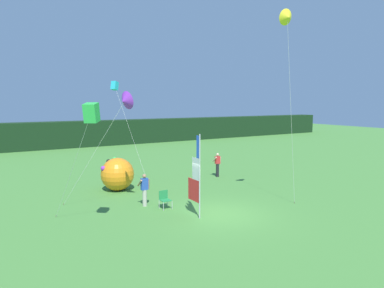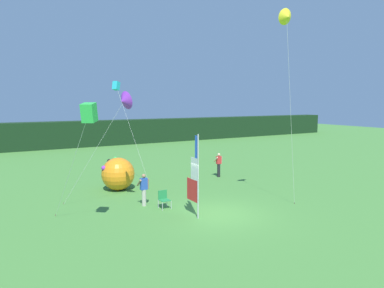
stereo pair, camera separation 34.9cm
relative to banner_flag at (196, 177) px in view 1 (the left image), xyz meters
The scene contains 11 objects.
ground_plane 2.20m from the banner_flag, 14.41° to the right, with size 120.00×120.00×0.00m, color #478438.
distant_treeline 28.74m from the banner_flag, 87.73° to the left, with size 80.00×2.40×3.03m, color black.
banner_flag is the anchor object (origin of this frame).
person_near_banner 3.24m from the banner_flag, 116.55° to the left, with size 0.55×0.48×1.67m.
person_mid_field 8.86m from the banner_flag, 48.13° to the left, with size 0.55×0.48×1.70m.
inflatable_balloon 6.77m from the banner_flag, 102.76° to the left, with size 2.00×1.98×1.98m.
folding_chair 2.42m from the banner_flag, 109.70° to the left, with size 0.51×0.51×0.89m.
kite_green_box_0 5.58m from the banner_flag, behind, with size 1.28×3.73×5.29m.
kite_cyan_box_1 11.10m from the banner_flag, 91.50° to the left, with size 1.54×2.88×6.73m.
kite_yellow_delta_2 8.53m from the banner_flag, 16.62° to the right, with size 1.75×0.61×9.61m.
kite_purple_delta_3 4.91m from the banner_flag, 134.76° to the left, with size 2.84×3.18×5.81m.
Camera 1 is at (-9.45, -13.00, 5.31)m, focal length 32.59 mm.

